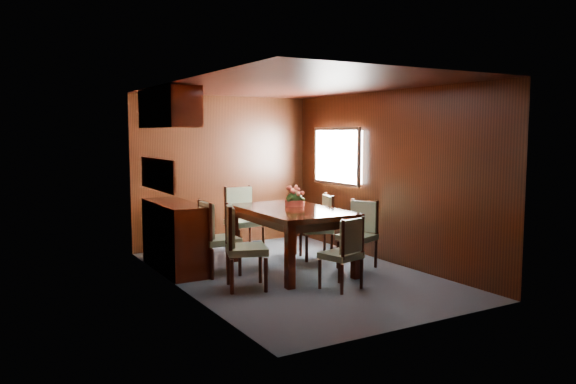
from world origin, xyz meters
TOP-DOWN VIEW (x-y plane):
  - ground at (0.00, 0.00)m, footprint 4.50×4.50m
  - room_shell at (-0.10, 0.33)m, footprint 3.06×4.52m
  - sideboard at (-1.25, 1.00)m, footprint 0.48×1.40m
  - dining_table at (0.09, 0.24)m, footprint 1.12×1.76m
  - chair_left_near at (-0.90, -0.27)m, footprint 0.58×0.59m
  - chair_left_far at (-0.91, 0.47)m, footprint 0.44×0.46m
  - chair_right_near at (0.96, -0.11)m, footprint 0.54×0.55m
  - chair_right_far at (0.79, 0.59)m, footprint 0.54×0.56m
  - chair_head at (0.14, -0.91)m, footprint 0.49×0.48m
  - chair_foot at (-0.00, 1.55)m, footprint 0.50×0.49m
  - flower_centerpiece at (0.26, 0.44)m, footprint 0.28×0.28m

SIDE VIEW (x-z plane):
  - ground at x=0.00m, z-range 0.00..0.00m
  - sideboard at x=-1.25m, z-range 0.00..0.90m
  - chair_head at x=0.14m, z-range 0.05..0.90m
  - chair_right_near at x=0.96m, z-range 0.05..0.96m
  - chair_right_far at x=0.79m, z-range 0.05..0.99m
  - chair_left_far at x=-0.91m, z-range 0.05..1.01m
  - chair_left_near at x=-0.90m, z-range 0.05..1.05m
  - chair_foot at x=0.00m, z-range 0.06..1.06m
  - dining_table at x=0.09m, z-range 0.29..1.11m
  - flower_centerpiece at x=0.26m, z-range 0.81..1.10m
  - room_shell at x=-0.10m, z-range 0.43..2.84m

